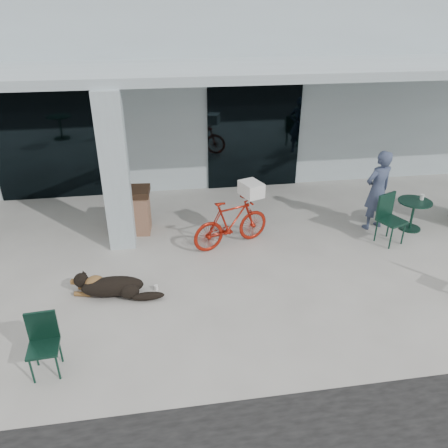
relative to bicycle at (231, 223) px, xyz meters
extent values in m
plane|color=#B8B5AD|center=(-0.69, -1.90, -0.51)|extent=(80.00, 80.00, 0.00)
cube|color=#A0AFB5|center=(-0.69, 6.60, 1.74)|extent=(22.00, 7.00, 4.50)
cube|color=black|center=(-3.89, 3.08, 0.84)|extent=(2.80, 0.06, 2.70)
cube|color=black|center=(1.11, 3.08, 0.84)|extent=(2.40, 0.06, 2.70)
cube|color=#A0AFB5|center=(-2.19, 0.40, 1.05)|extent=(0.50, 0.50, 3.12)
cube|color=#A0AFB5|center=(-0.69, 1.70, 2.70)|extent=(22.00, 2.80, 0.18)
imported|color=#9D1A0C|center=(0.00, 0.00, 0.00)|extent=(1.75, 1.02, 1.01)
cube|color=white|center=(0.42, 0.15, 0.65)|extent=(0.50, 0.57, 0.29)
cylinder|color=white|center=(-1.56, -1.34, -0.46)|extent=(0.08, 0.08, 0.09)
imported|color=#3B4664|center=(3.21, 0.30, 0.37)|extent=(0.74, 0.59, 1.76)
cylinder|color=white|center=(4.19, 0.15, 0.22)|extent=(0.11, 0.11, 0.12)
camera|label=1|loc=(-1.34, -7.69, 4.02)|focal=35.00mm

